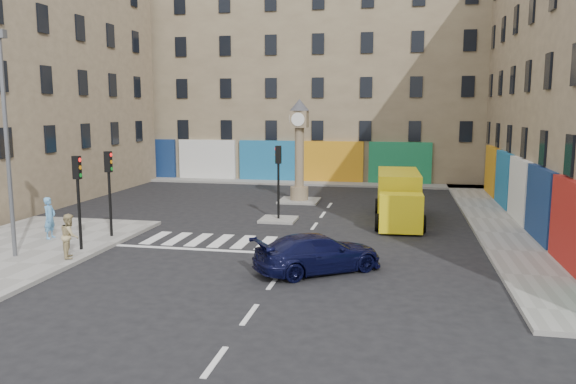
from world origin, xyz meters
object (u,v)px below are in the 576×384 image
(traffic_light_left_near, at_px, (78,187))
(navy_sedan, at_px, (318,253))
(traffic_light_island, at_px, (278,170))
(pedestrian_blue, at_px, (50,218))
(traffic_light_left_far, at_px, (109,180))
(yellow_van, at_px, (398,197))
(clock_pillar, at_px, (299,144))
(lamp_post, at_px, (6,133))
(pedestrian_tan, at_px, (70,236))

(traffic_light_left_near, distance_m, navy_sedan, 9.79)
(traffic_light_island, xyz_separation_m, pedestrian_blue, (-8.63, -6.33, -1.55))
(traffic_light_left_far, distance_m, pedestrian_blue, 2.97)
(traffic_light_left_near, xyz_separation_m, yellow_van, (12.27, 8.97, -1.40))
(traffic_light_left_far, distance_m, clock_pillar, 13.05)
(traffic_light_left_far, bearing_deg, lamp_post, -116.57)
(traffic_light_island, relative_size, yellow_van, 0.54)
(traffic_light_left_far, bearing_deg, yellow_van, 28.18)
(traffic_light_island, distance_m, navy_sedan, 9.31)
(traffic_light_left_near, height_order, navy_sedan, traffic_light_left_near)
(clock_pillar, height_order, pedestrian_blue, clock_pillar)
(traffic_light_island, height_order, yellow_van, traffic_light_island)
(pedestrian_tan, bearing_deg, yellow_van, -77.78)
(pedestrian_tan, bearing_deg, clock_pillar, -49.94)
(navy_sedan, bearing_deg, traffic_light_left_far, 35.97)
(traffic_light_left_near, distance_m, pedestrian_blue, 3.18)
(traffic_light_left_near, bearing_deg, traffic_light_left_far, 90.00)
(traffic_light_island, distance_m, pedestrian_tan, 10.93)
(traffic_light_left_near, relative_size, traffic_light_island, 1.00)
(traffic_light_left_near, height_order, lamp_post, lamp_post)
(pedestrian_blue, bearing_deg, lamp_post, -172.40)
(traffic_light_left_near, height_order, pedestrian_blue, traffic_light_left_near)
(traffic_light_left_near, bearing_deg, clock_pillar, 65.45)
(traffic_light_left_far, relative_size, yellow_van, 0.54)
(yellow_van, height_order, pedestrian_tan, yellow_van)
(lamp_post, xyz_separation_m, pedestrian_tan, (2.20, 0.21, -3.81))
(traffic_light_left_far, bearing_deg, pedestrian_tan, -85.22)
(navy_sedan, bearing_deg, lamp_post, 57.42)
(traffic_light_island, relative_size, pedestrian_tan, 2.23)
(lamp_post, relative_size, clock_pillar, 1.36)
(lamp_post, bearing_deg, traffic_light_left_far, 63.43)
(traffic_light_left_far, height_order, yellow_van, traffic_light_left_far)
(traffic_light_left_near, height_order, pedestrian_tan, traffic_light_left_near)
(traffic_light_left_near, height_order, yellow_van, traffic_light_left_near)
(navy_sedan, bearing_deg, pedestrian_tan, 56.96)
(lamp_post, bearing_deg, navy_sedan, 3.49)
(lamp_post, height_order, navy_sedan, lamp_post)
(traffic_light_left_near, distance_m, traffic_light_island, 10.03)
(navy_sedan, bearing_deg, traffic_light_left_near, 49.74)
(navy_sedan, distance_m, yellow_van, 10.06)
(traffic_light_left_far, bearing_deg, navy_sedan, -17.96)
(lamp_post, xyz_separation_m, pedestrian_blue, (-0.43, 2.87, -3.75))
(yellow_van, xyz_separation_m, pedestrian_tan, (-11.97, -10.16, -0.24))
(navy_sedan, height_order, pedestrian_tan, pedestrian_tan)
(clock_pillar, bearing_deg, pedestrian_blue, -125.01)
(yellow_van, distance_m, pedestrian_blue, 16.41)
(yellow_van, relative_size, pedestrian_blue, 3.84)
(yellow_van, bearing_deg, pedestrian_blue, -155.11)
(pedestrian_blue, bearing_deg, traffic_light_left_far, -69.25)
(lamp_post, xyz_separation_m, yellow_van, (14.17, 10.37, -3.57))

